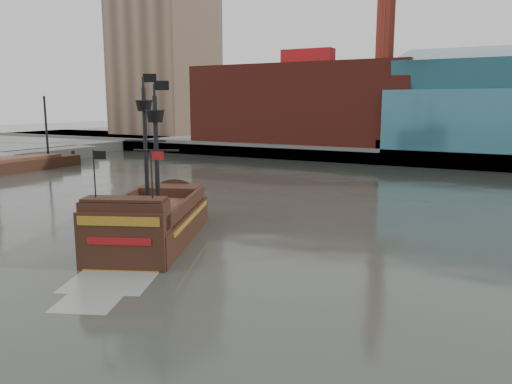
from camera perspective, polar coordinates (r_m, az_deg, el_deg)
The scene contains 6 objects.
ground at distance 25.94m, azimuth -11.20°, elevation -12.48°, with size 400.00×400.00×0.00m, color #262924.
promenade_far at distance 111.78m, azimuth 20.29°, elevation 4.90°, with size 220.00×60.00×2.00m, color slate.
seawall at distance 82.76m, azimuth 17.38°, elevation 3.68°, with size 220.00×1.00×2.60m, color #4C4C49.
skyline at distance 104.46m, azimuth 23.46°, elevation 17.36°, with size 149.00×45.00×62.00m.
pirate_ship at distance 36.78m, azimuth -11.78°, elevation -3.83°, with size 11.46×17.82×12.88m.
docked_vessel at distance 81.93m, azimuth -25.03°, elevation 2.77°, with size 4.59×18.46×12.48m.
Camera 1 is at (15.45, -18.36, 9.87)m, focal length 35.00 mm.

